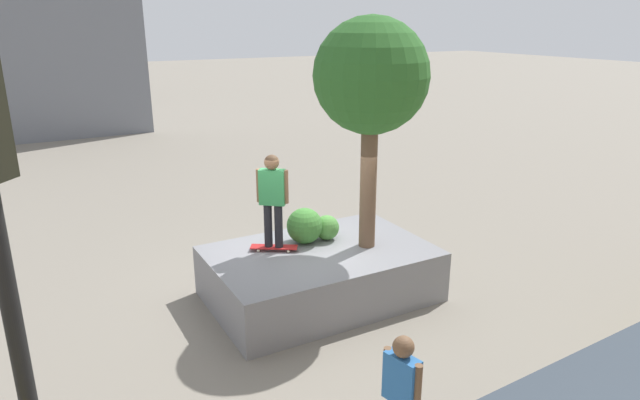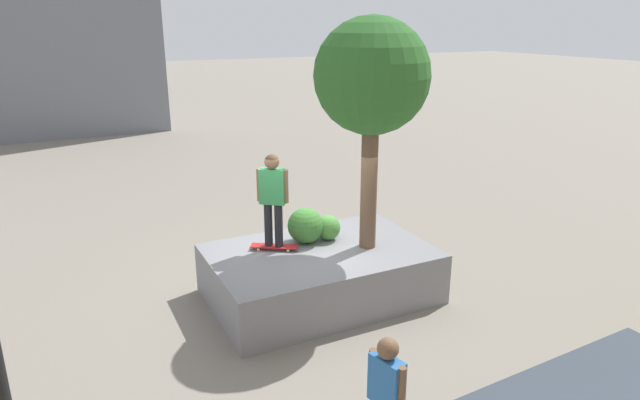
% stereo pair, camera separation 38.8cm
% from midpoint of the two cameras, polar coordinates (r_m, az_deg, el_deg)
% --- Properties ---
extents(ground_plane, '(120.00, 120.00, 0.00)m').
position_cam_midpoint_polar(ground_plane, '(10.12, -3.50, -9.53)').
color(ground_plane, gray).
extents(planter_ledge, '(3.74, 2.43, 0.89)m').
position_cam_midpoint_polar(planter_ledge, '(9.81, -1.14, -7.51)').
color(planter_ledge, gray).
rests_on(planter_ledge, ground).
extents(plaza_tree, '(1.87, 1.87, 3.85)m').
position_cam_midpoint_polar(plaza_tree, '(9.12, 3.99, 12.21)').
color(plaza_tree, brown).
rests_on(plaza_tree, planter_ledge).
extents(boxwood_shrub, '(0.44, 0.44, 0.44)m').
position_cam_midpoint_polar(boxwood_shrub, '(10.00, -0.42, -2.83)').
color(boxwood_shrub, '#4C8C3D').
rests_on(boxwood_shrub, planter_ledge).
extents(hedge_clump, '(0.63, 0.63, 0.63)m').
position_cam_midpoint_polar(hedge_clump, '(9.83, -2.71, -2.65)').
color(hedge_clump, '#3D7A33').
rests_on(hedge_clump, planter_ledge).
extents(skateboard, '(0.79, 0.60, 0.07)m').
position_cam_midpoint_polar(skateboard, '(9.63, -5.86, -4.82)').
color(skateboard, '#A51E1E').
rests_on(skateboard, planter_ledge).
extents(skateboarder, '(0.45, 0.41, 1.60)m').
position_cam_midpoint_polar(skateboarder, '(9.31, -6.05, 0.53)').
color(skateboarder, black).
rests_on(skateboarder, skateboard).
extents(traffic_light_corner, '(0.37, 0.37, 4.58)m').
position_cam_midpoint_polar(traffic_light_corner, '(4.21, -31.92, -6.36)').
color(traffic_light_corner, black).
rests_on(traffic_light_corner, ground).
extents(bystander_watching, '(0.26, 0.50, 1.52)m').
position_cam_midpoint_polar(bystander_watching, '(6.37, 6.45, -18.61)').
color(bystander_watching, '#847056').
rests_on(bystander_watching, ground).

